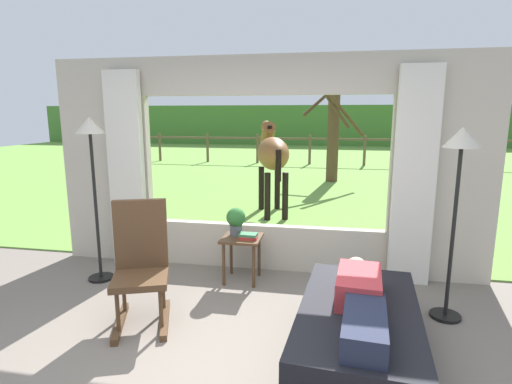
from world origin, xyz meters
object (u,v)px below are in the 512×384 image
at_px(book_stack, 248,236).
at_px(floor_lamp_left, 91,150).
at_px(potted_plant, 236,220).
at_px(reclining_person, 360,298).
at_px(pasture_tree, 333,133).
at_px(floor_lamp_right, 460,166).
at_px(horse, 272,154).
at_px(rocking_chair, 141,264).
at_px(side_table, 242,245).
at_px(recliner_sofa, 358,331).

xyz_separation_m(book_stack, floor_lamp_left, (-1.71, -0.21, 0.95)).
height_order(potted_plant, book_stack, potted_plant).
xyz_separation_m(reclining_person, pasture_tree, (-0.22, 8.47, 0.84)).
relative_size(floor_lamp_right, pasture_tree, 0.64).
height_order(horse, pasture_tree, pasture_tree).
distance_m(reclining_person, horse, 4.76).
height_order(book_stack, floor_lamp_left, floor_lamp_left).
height_order(rocking_chair, floor_lamp_right, floor_lamp_right).
bearing_deg(rocking_chair, book_stack, 30.57).
bearing_deg(reclining_person, side_table, 137.15).
bearing_deg(horse, side_table, -105.06).
xyz_separation_m(rocking_chair, floor_lamp_right, (2.79, 0.55, 0.89)).
bearing_deg(side_table, floor_lamp_left, -170.69).
bearing_deg(side_table, book_stack, -33.99).
height_order(rocking_chair, floor_lamp_left, floor_lamp_left).
bearing_deg(horse, potted_plant, -106.49).
relative_size(rocking_chair, floor_lamp_left, 0.60).
xyz_separation_m(potted_plant, book_stack, (0.17, -0.12, -0.15)).
xyz_separation_m(rocking_chair, floor_lamp_left, (-0.91, 0.77, 0.96)).
bearing_deg(pasture_tree, reclining_person, -88.48).
bearing_deg(potted_plant, horse, 90.72).
distance_m(reclining_person, floor_lamp_left, 3.19).
xyz_separation_m(rocking_chair, horse, (0.59, 4.22, 0.61)).
distance_m(recliner_sofa, book_stack, 1.71).
bearing_deg(recliner_sofa, horse, 111.62).
distance_m(side_table, floor_lamp_right, 2.36).
distance_m(book_stack, floor_lamp_left, 1.97).
relative_size(rocking_chair, book_stack, 5.40).
height_order(recliner_sofa, side_table, side_table).
xyz_separation_m(floor_lamp_right, horse, (-2.19, 3.67, -0.28)).
bearing_deg(recliner_sofa, potted_plant, 138.76).
bearing_deg(rocking_chair, potted_plant, 39.89).
distance_m(side_table, pasture_tree, 7.26).
bearing_deg(side_table, rocking_chair, -124.36).
height_order(potted_plant, pasture_tree, pasture_tree).
relative_size(horse, pasture_tree, 0.65).
bearing_deg(recliner_sofa, side_table, 138.24).
distance_m(book_stack, floor_lamp_right, 2.22).
bearing_deg(potted_plant, reclining_person, -47.24).
bearing_deg(recliner_sofa, book_stack, 137.44).
distance_m(rocking_chair, potted_plant, 1.28).
distance_m(reclining_person, book_stack, 1.71).
relative_size(recliner_sofa, potted_plant, 5.54).
bearing_deg(horse, recliner_sofa, -90.55).
bearing_deg(reclining_person, floor_lamp_left, 164.16).
relative_size(floor_lamp_left, floor_lamp_right, 1.04).
bearing_deg(pasture_tree, side_table, -97.94).
height_order(reclining_person, floor_lamp_left, floor_lamp_left).
bearing_deg(pasture_tree, book_stack, -97.18).
bearing_deg(reclining_person, potted_plant, 137.72).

